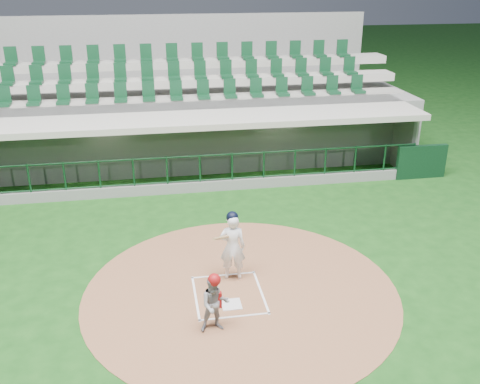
% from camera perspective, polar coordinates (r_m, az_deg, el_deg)
% --- Properties ---
extents(ground, '(120.00, 120.00, 0.00)m').
position_cam_1_polar(ground, '(12.61, -1.42, -10.20)').
color(ground, '#123F12').
rests_on(ground, ground).
extents(dirt_circle, '(7.20, 7.20, 0.01)m').
position_cam_1_polar(dirt_circle, '(12.49, 0.10, -10.55)').
color(dirt_circle, brown).
rests_on(dirt_circle, ground).
extents(home_plate, '(0.43, 0.43, 0.02)m').
position_cam_1_polar(home_plate, '(12.03, -0.92, -11.90)').
color(home_plate, silver).
rests_on(home_plate, dirt_circle).
extents(batter_box_chalk, '(1.55, 1.80, 0.01)m').
position_cam_1_polar(batter_box_chalk, '(12.36, -1.21, -10.88)').
color(batter_box_chalk, white).
rests_on(batter_box_chalk, ground).
extents(dugout_structure, '(16.40, 3.70, 3.00)m').
position_cam_1_polar(dugout_structure, '(19.31, -4.69, 4.81)').
color(dugout_structure, gray).
rests_on(dugout_structure, ground).
extents(seating_deck, '(17.00, 6.72, 5.15)m').
position_cam_1_polar(seating_deck, '(22.13, -5.65, 8.35)').
color(seating_deck, slate).
rests_on(seating_deck, ground).
extents(batter, '(0.87, 0.89, 1.74)m').
position_cam_1_polar(batter, '(12.53, -0.82, -5.72)').
color(batter, white).
rests_on(batter, dirt_circle).
extents(catcher, '(0.61, 0.49, 1.31)m').
position_cam_1_polar(catcher, '(10.96, -2.71, -11.73)').
color(catcher, gray).
rests_on(catcher, dirt_circle).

